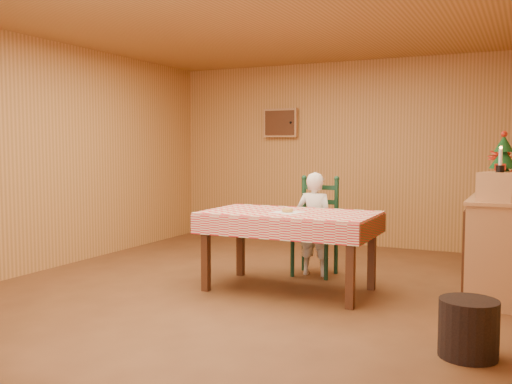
% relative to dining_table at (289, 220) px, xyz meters
% --- Properties ---
extents(ground, '(6.00, 6.00, 0.00)m').
position_rel_dining_table_xyz_m(ground, '(-0.36, -0.19, -0.69)').
color(ground, brown).
rests_on(ground, ground).
extents(cabin_walls, '(5.10, 6.05, 2.65)m').
position_rel_dining_table_xyz_m(cabin_walls, '(-0.36, 0.34, 1.14)').
color(cabin_walls, '#BC8244').
rests_on(cabin_walls, ground).
extents(dining_table, '(1.66, 0.96, 0.77)m').
position_rel_dining_table_xyz_m(dining_table, '(0.00, 0.00, 0.00)').
color(dining_table, '#4B2614').
rests_on(dining_table, ground).
extents(ladder_chair, '(0.44, 0.40, 1.08)m').
position_rel_dining_table_xyz_m(ladder_chair, '(0.00, 0.79, -0.18)').
color(ladder_chair, black).
rests_on(ladder_chair, ground).
extents(seated_child, '(0.41, 0.27, 1.12)m').
position_rel_dining_table_xyz_m(seated_child, '(0.00, 0.73, -0.13)').
color(seated_child, white).
rests_on(seated_child, ground).
extents(napkin, '(0.31, 0.31, 0.00)m').
position_rel_dining_table_xyz_m(napkin, '(0.00, -0.05, 0.08)').
color(napkin, white).
rests_on(napkin, dining_table).
extents(donut, '(0.13, 0.13, 0.04)m').
position_rel_dining_table_xyz_m(donut, '(0.00, -0.05, 0.10)').
color(donut, gold).
rests_on(donut, napkin).
extents(shelf_unit, '(0.54, 1.24, 0.93)m').
position_rel_dining_table_xyz_m(shelf_unit, '(1.85, 0.63, -0.22)').
color(shelf_unit, tan).
rests_on(shelf_unit, ground).
extents(crate, '(0.37, 0.37, 0.25)m').
position_rel_dining_table_xyz_m(crate, '(1.85, 0.23, 0.37)').
color(crate, tan).
rests_on(crate, shelf_unit).
extents(christmas_tree, '(0.34, 0.34, 0.62)m').
position_rel_dining_table_xyz_m(christmas_tree, '(1.85, 0.88, 0.52)').
color(christmas_tree, '#4B2614').
rests_on(christmas_tree, shelf_unit).
extents(flower_arrangement, '(0.29, 0.29, 0.44)m').
position_rel_dining_table_xyz_m(flower_arrangement, '(1.80, 1.18, 0.46)').
color(flower_arrangement, '#9D1B0E').
rests_on(flower_arrangement, shelf_unit).
extents(candle_set, '(0.07, 0.07, 0.22)m').
position_rel_dining_table_xyz_m(candle_set, '(1.85, 0.23, 0.56)').
color(candle_set, black).
rests_on(candle_set, crate).
extents(storage_bin, '(0.49, 0.49, 0.39)m').
position_rel_dining_table_xyz_m(storage_bin, '(1.75, -1.13, -0.49)').
color(storage_bin, black).
rests_on(storage_bin, ground).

